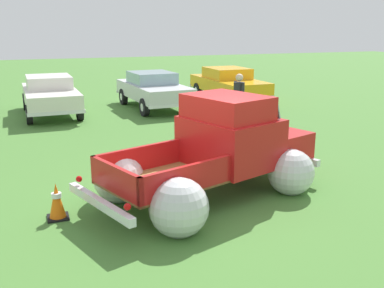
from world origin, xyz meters
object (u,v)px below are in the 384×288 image
show_car_1 (153,89)px  show_car_2 (228,83)px  show_car_0 (50,94)px  spectator_0 (239,98)px  lane_cone_0 (57,201)px  vintage_pickup_truck (220,156)px

show_car_1 → show_car_2: same height
show_car_0 → spectator_0: (5.42, -4.63, 0.23)m
spectator_0 → lane_cone_0: spectator_0 is taller
lane_cone_0 → show_car_1: bearing=65.7°
spectator_0 → lane_cone_0: size_ratio=2.81×
vintage_pickup_truck → lane_cone_0: size_ratio=7.93×
show_car_0 → lane_cone_0: (-0.45, -9.65, -0.47)m
vintage_pickup_truck → show_car_2: (4.86, 10.14, 0.03)m
show_car_1 → lane_cone_0: size_ratio=7.10×
vintage_pickup_truck → spectator_0: vintage_pickup_truck is taller
show_car_1 → spectator_0: spectator_0 is taller
show_car_1 → spectator_0: 4.89m
vintage_pickup_truck → show_car_0: vintage_pickup_truck is taller
show_car_0 → spectator_0: spectator_0 is taller
show_car_1 → show_car_2: 3.64m
vintage_pickup_truck → show_car_2: size_ratio=1.08×
show_car_0 → lane_cone_0: 9.67m
vintage_pickup_truck → spectator_0: 5.58m
show_car_0 → show_car_1: (3.93, 0.02, 0.00)m
vintage_pickup_truck → show_car_1: (1.28, 9.50, 0.03)m
show_car_0 → lane_cone_0: show_car_0 is taller
show_car_2 → show_car_1: bearing=-80.7°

